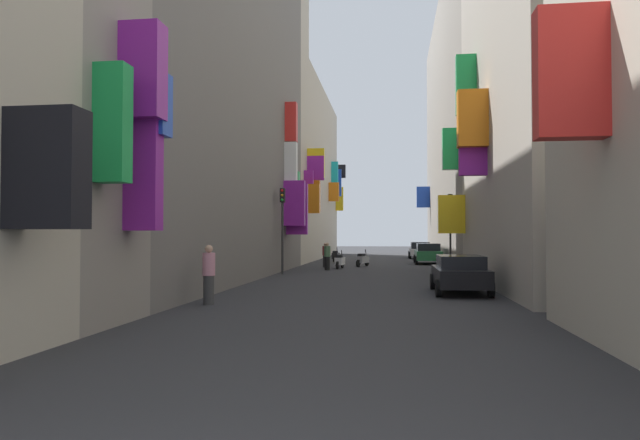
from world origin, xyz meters
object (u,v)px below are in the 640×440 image
parked_car_silver (420,250)px  traffic_light_far_corner (282,216)px  pedestrian_near_right (327,256)px  scooter_white (340,261)px  scooter_black (336,256)px  pedestrian_near_left (209,275)px  parked_car_green (428,253)px  parked_car_black (460,273)px  pedestrian_crossing (325,255)px  scooter_silver (363,259)px  traffic_light_near_corner (450,218)px

parked_car_silver → traffic_light_far_corner: 22.60m
pedestrian_near_right → scooter_white: bearing=68.3°
scooter_black → pedestrian_near_left: pedestrian_near_left is taller
parked_car_green → scooter_white: bearing=-131.0°
parked_car_silver → parked_car_green: bearing=-89.1°
parked_car_black → scooter_white: parked_car_black is taller
parked_car_silver → scooter_black: parked_car_silver is taller
pedestrian_crossing → pedestrian_near_left: bearing=-93.4°
scooter_silver → pedestrian_near_left: bearing=-99.5°
pedestrian_crossing → pedestrian_near_right: (0.46, -2.83, 0.03)m
parked_car_green → scooter_silver: parked_car_green is taller
scooter_black → pedestrian_near_left: size_ratio=1.00×
scooter_white → traffic_light_far_corner: traffic_light_far_corner is taller
parked_car_black → pedestrian_near_right: 13.92m
scooter_black → traffic_light_far_corner: 14.21m
traffic_light_far_corner → pedestrian_crossing: bearing=76.8°
parked_car_silver → traffic_light_far_corner: traffic_light_far_corner is taller
scooter_black → parked_car_black: bearing=-73.4°
scooter_black → scooter_white: (1.15, -8.73, 0.00)m
pedestrian_near_left → parked_car_green: bearing=72.2°
parked_car_silver → pedestrian_crossing: pedestrian_crossing is taller
parked_car_green → parked_car_silver: 9.13m
parked_car_green → pedestrian_near_right: pedestrian_near_right is taller
pedestrian_crossing → scooter_silver: bearing=27.9°
traffic_light_far_corner → scooter_black: bearing=84.1°
parked_car_silver → scooter_black: (-6.76, -7.03, -0.29)m
pedestrian_crossing → traffic_light_far_corner: (-1.52, -6.47, 2.31)m
scooter_black → pedestrian_crossing: (0.08, -7.43, 0.32)m
scooter_black → scooter_white: same height
parked_car_green → parked_car_silver: (-0.14, 9.13, -0.02)m
parked_car_green → parked_car_silver: bearing=90.9°
parked_car_black → scooter_black: bearing=106.6°
pedestrian_near_left → pedestrian_near_right: bearing=84.4°
traffic_light_far_corner → parked_car_silver: bearing=68.6°
parked_car_green → pedestrian_near_right: (-6.37, -8.15, 0.04)m
parked_car_green → traffic_light_near_corner: (0.91, -6.86, 2.30)m
scooter_black → pedestrian_near_left: bearing=-92.3°
parked_car_black → traffic_light_near_corner: size_ratio=0.91×
scooter_silver → scooter_black: same height
scooter_silver → scooter_white: (-1.26, -2.53, -0.00)m
pedestrian_crossing → parked_car_green: bearing=38.0°
traffic_light_far_corner → parked_car_green: bearing=54.7°
parked_car_silver → scooter_black: size_ratio=2.24×
parked_car_black → scooter_white: bearing=111.9°
parked_car_green → traffic_light_far_corner: 14.63m
pedestrian_near_left → traffic_light_near_corner: 20.20m
pedestrian_near_right → scooter_silver: bearing=65.3°
pedestrian_near_left → pedestrian_near_right: pedestrian_near_left is taller
scooter_silver → traffic_light_far_corner: (-3.85, -7.70, 2.63)m
parked_car_black → parked_car_silver: parked_car_silver is taller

